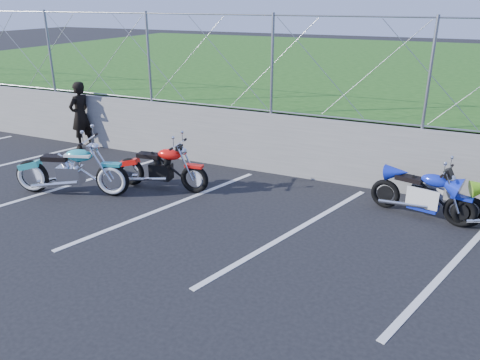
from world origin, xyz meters
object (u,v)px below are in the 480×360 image
at_px(naked_orange, 163,169).
at_px(person_standing, 80,115).
at_px(sportbike_blue, 423,195).
at_px(cruiser_turquoise, 73,172).

height_order(naked_orange, person_standing, person_standing).
bearing_deg(naked_orange, sportbike_blue, 2.24).
bearing_deg(person_standing, naked_orange, 72.57).
bearing_deg(naked_orange, cruiser_turquoise, -153.52).
bearing_deg(naked_orange, person_standing, 148.95).
relative_size(naked_orange, sportbike_blue, 1.10).
bearing_deg(sportbike_blue, naked_orange, -158.14).
distance_m(cruiser_turquoise, naked_orange, 1.71).
distance_m(cruiser_turquoise, sportbike_blue, 6.43).
bearing_deg(person_standing, cruiser_turquoise, 45.60).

